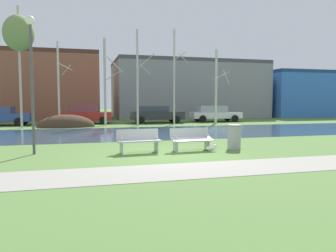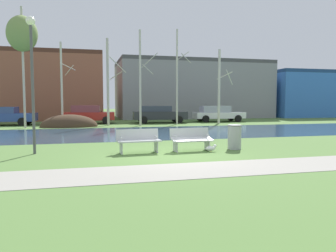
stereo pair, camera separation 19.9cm
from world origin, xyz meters
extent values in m
plane|color=#517538|center=(0.00, 10.00, 0.00)|extent=(120.00, 120.00, 0.00)
cube|color=gray|center=(0.00, -2.40, 0.01)|extent=(60.00, 2.02, 0.01)
cube|color=#2D475B|center=(0.00, 8.40, 0.00)|extent=(80.00, 8.21, 0.01)
ellipsoid|color=#423021|center=(-4.17, 14.25, 0.00)|extent=(4.16, 2.48, 1.83)
cube|color=#B2B5B7|center=(-1.02, 0.83, 0.45)|extent=(1.63, 0.59, 0.05)
cube|color=#B2B5B7|center=(-1.04, 1.11, 0.67)|extent=(1.60, 0.19, 0.40)
cube|color=#B2B5B7|center=(-1.68, 0.84, 0.23)|extent=(0.07, 0.43, 0.45)
cube|color=#B2B5B7|center=(-0.37, 0.93, 0.23)|extent=(0.07, 0.43, 0.45)
cylinder|color=#B2B5B7|center=(-1.67, 0.80, 0.59)|extent=(0.06, 0.28, 0.04)
cylinder|color=#B2B5B7|center=(-0.36, 0.90, 0.59)|extent=(0.06, 0.28, 0.04)
cube|color=#B2B5B7|center=(1.02, 0.83, 0.45)|extent=(1.63, 0.59, 0.15)
cube|color=#B2B5B7|center=(1.00, 1.11, 0.67)|extent=(1.60, 0.19, 0.40)
cube|color=#B2B5B7|center=(0.36, 0.84, 0.23)|extent=(0.07, 0.43, 0.45)
cube|color=#B2B5B7|center=(1.67, 0.93, 0.23)|extent=(0.07, 0.43, 0.45)
cylinder|color=#B2B5B7|center=(0.36, 0.80, 0.59)|extent=(0.06, 0.28, 0.04)
cylinder|color=#B2B5B7|center=(1.67, 0.90, 0.59)|extent=(0.06, 0.28, 0.04)
cylinder|color=#999B9E|center=(2.82, 0.94, 0.48)|extent=(0.53, 0.53, 0.97)
torus|color=#5B5D5E|center=(2.82, 0.94, 0.94)|extent=(0.55, 0.55, 0.04)
ellipsoid|color=white|center=(1.65, 0.53, 0.12)|extent=(0.39, 0.18, 0.18)
sphere|color=white|center=(1.83, 0.53, 0.21)|extent=(0.13, 0.13, 0.13)
cone|color=gold|center=(1.89, 0.53, 0.21)|extent=(0.07, 0.04, 0.04)
cylinder|color=gold|center=(1.67, 0.50, 0.05)|extent=(0.01, 0.01, 0.10)
cylinder|color=gold|center=(1.67, 0.57, 0.05)|extent=(0.01, 0.01, 0.10)
cylinder|color=#4C4C51|center=(-4.70, 1.62, 2.28)|extent=(0.10, 0.10, 4.56)
sphere|color=white|center=(-4.70, 1.62, 4.71)|extent=(0.32, 0.32, 0.32)
cylinder|color=#BCB7A8|center=(-7.15, 13.84, 4.23)|extent=(0.15, 0.15, 8.45)
ellipsoid|color=olive|center=(-7.15, 13.84, 6.59)|extent=(2.07, 2.07, 2.48)
cylinder|color=beige|center=(-4.70, 14.96, 3.17)|extent=(0.15, 0.15, 6.35)
cylinder|color=beige|center=(-4.14, 15.34, 4.28)|extent=(0.72, 1.02, 0.73)
cylinder|color=beige|center=(-4.18, 14.43, 4.46)|extent=(1.06, 1.03, 0.46)
cylinder|color=#BCB7A8|center=(-1.25, 15.06, 3.40)|extent=(0.20, 0.20, 6.79)
cylinder|color=#BCB7A8|center=(-0.57, 15.52, 3.95)|extent=(0.94, 1.32, 0.62)
cylinder|color=#BCB7A8|center=(-0.51, 14.30, 4.67)|extent=(1.40, 1.36, 1.08)
cylinder|color=beige|center=(1.16, 14.04, 3.68)|extent=(0.17, 0.17, 7.36)
cylinder|color=beige|center=(2.00, 14.61, 5.12)|extent=(1.07, 1.53, 1.04)
cylinder|color=beige|center=(1.67, 13.51, 4.31)|extent=(1.01, 0.99, 0.67)
cylinder|color=beige|center=(4.35, 14.92, 3.87)|extent=(0.15, 0.15, 7.75)
cylinder|color=beige|center=(4.95, 15.32, 5.65)|extent=(0.80, 1.14, 0.65)
cylinder|color=beige|center=(4.95, 14.31, 5.34)|extent=(1.20, 1.16, 0.64)
cylinder|color=beige|center=(8.06, 14.87, 3.13)|extent=(0.21, 0.21, 6.26)
cylinder|color=beige|center=(8.74, 15.34, 4.11)|extent=(0.95, 1.34, 0.63)
cylinder|color=beige|center=(8.69, 14.22, 3.89)|extent=(1.11, 1.08, 1.18)
cube|color=#2D4793|center=(-9.24, 16.95, 0.64)|extent=(4.85, 2.10, 0.64)
cylinder|color=black|center=(-7.62, 17.75, 0.32)|extent=(0.65, 0.26, 0.64)
cylinder|color=black|center=(-7.73, 15.95, 0.32)|extent=(0.65, 0.26, 0.64)
cube|color=maroon|center=(-2.64, 17.40, 0.65)|extent=(4.21, 2.07, 0.66)
cube|color=brown|center=(-2.97, 17.42, 1.26)|extent=(2.39, 1.74, 0.57)
cylinder|color=black|center=(-1.23, 18.22, 0.32)|extent=(0.65, 0.26, 0.64)
cylinder|color=black|center=(-1.35, 16.41, 0.32)|extent=(0.65, 0.26, 0.64)
cylinder|color=black|center=(-3.93, 18.39, 0.32)|extent=(0.65, 0.26, 0.64)
cylinder|color=black|center=(-4.05, 16.58, 0.32)|extent=(0.65, 0.26, 0.64)
cube|color=#282B30|center=(3.31, 16.73, 0.67)|extent=(4.73, 2.10, 0.70)
cube|color=#2F3648|center=(2.95, 16.76, 1.25)|extent=(2.68, 1.75, 0.47)
cylinder|color=black|center=(4.89, 17.54, 0.32)|extent=(0.65, 0.26, 0.64)
cylinder|color=black|center=(4.78, 15.74, 0.32)|extent=(0.65, 0.26, 0.64)
cylinder|color=black|center=(1.85, 17.73, 0.32)|extent=(0.65, 0.26, 0.64)
cylinder|color=black|center=(1.73, 15.93, 0.32)|extent=(0.65, 0.26, 0.64)
cube|color=silver|center=(9.02, 17.13, 0.60)|extent=(4.75, 2.09, 0.56)
cube|color=#949AAC|center=(8.65, 17.16, 1.17)|extent=(2.70, 1.74, 0.59)
cylinder|color=black|center=(10.61, 17.93, 0.32)|extent=(0.65, 0.26, 0.64)
cylinder|color=black|center=(10.49, 16.14, 0.32)|extent=(0.65, 0.26, 0.64)
cylinder|color=black|center=(7.54, 18.13, 0.32)|extent=(0.65, 0.26, 0.64)
cylinder|color=black|center=(7.43, 16.33, 0.32)|extent=(0.65, 0.26, 0.64)
cube|color=brown|center=(-7.67, 24.85, 3.21)|extent=(12.67, 7.42, 6.41)
cube|color=#4E2C21|center=(-7.67, 24.85, 6.61)|extent=(12.67, 7.42, 0.40)
cube|color=gray|center=(9.22, 26.20, 3.06)|extent=(17.27, 9.32, 6.11)
cube|color=#48484B|center=(9.22, 26.20, 6.31)|extent=(17.27, 9.32, 0.40)
cube|color=#3870C6|center=(27.28, 24.73, 2.57)|extent=(17.59, 7.87, 5.15)
cube|color=navy|center=(27.28, 24.73, 5.35)|extent=(17.59, 7.87, 0.40)
camera|label=1|loc=(-3.01, -10.66, 1.90)|focal=34.36mm
camera|label=2|loc=(-2.81, -10.71, 1.90)|focal=34.36mm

